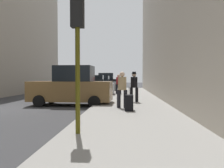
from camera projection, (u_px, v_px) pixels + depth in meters
name	position (u px, v px, depth m)	size (l,w,h in m)	color
ground_plane	(12.00, 109.00, 10.97)	(120.00, 120.00, 0.00)	#38383A
sidewalk	(132.00, 109.00, 10.58)	(4.00, 40.00, 0.15)	gray
parked_bronze_suv	(72.00, 87.00, 12.42)	(4.65, 2.16, 2.25)	brown
parked_silver_sedan	(91.00, 86.00, 18.87)	(4.26, 2.18, 1.79)	#B7BABF
parked_gray_coupe	(99.00, 84.00, 24.94)	(4.23, 2.12, 1.79)	slate
parked_black_suv	(105.00, 81.00, 31.76)	(4.63, 2.13, 2.25)	black
fire_hydrant	(111.00, 90.00, 18.49)	(0.42, 0.22, 0.70)	red
traffic_light	(78.00, 31.00, 5.53)	(0.32, 0.32, 3.60)	#514C0F
pedestrian_in_tan_coat	(122.00, 88.00, 10.30)	(0.51, 0.42, 1.71)	black
pedestrian_in_red_jacket	(118.00, 83.00, 19.22)	(0.53, 0.47, 1.71)	black
pedestrian_with_fedora	(134.00, 85.00, 12.83)	(0.52, 0.46, 1.78)	black
rolling_suitcase	(129.00, 103.00, 9.50)	(0.36, 0.56, 1.04)	black
duffel_bag	(126.00, 97.00, 14.38)	(0.32, 0.44, 0.28)	#472D19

